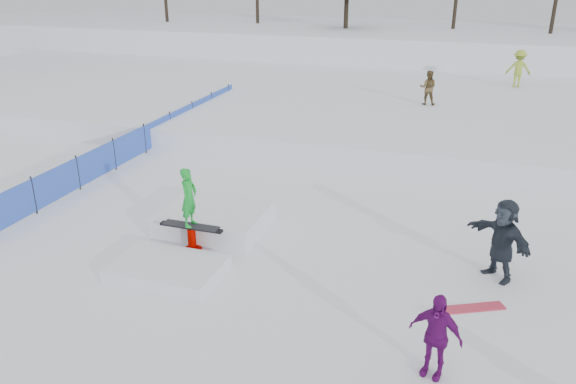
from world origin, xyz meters
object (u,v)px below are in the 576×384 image
(walker_olive, at_px, (428,88))
(walker_ygreen, at_px, (519,69))
(spectator_purple, at_px, (435,335))
(jib_rail_feature, at_px, (203,229))
(safety_fence, at_px, (145,139))
(spectator_dark, at_px, (502,240))

(walker_olive, xyz_separation_m, walker_ygreen, (3.87, 5.25, 0.17))
(spectator_purple, distance_m, jib_rail_feature, 6.74)
(safety_fence, relative_size, jib_rail_feature, 3.64)
(walker_olive, xyz_separation_m, jib_rail_feature, (-4.21, -13.36, -1.23))
(walker_ygreen, relative_size, jib_rail_feature, 0.41)
(safety_fence, xyz_separation_m, walker_olive, (9.35, 7.60, 0.98))
(walker_olive, xyz_separation_m, spectator_purple, (1.65, -16.65, -0.76))
(walker_olive, relative_size, walker_ygreen, 0.82)
(jib_rail_feature, bearing_deg, walker_olive, 72.49)
(walker_ygreen, xyz_separation_m, spectator_purple, (-2.23, -21.90, -0.92))
(walker_ygreen, relative_size, spectator_purple, 1.16)
(walker_olive, relative_size, jib_rail_feature, 0.33)
(walker_ygreen, distance_m, spectator_purple, 22.04)
(spectator_purple, height_order, jib_rail_feature, jib_rail_feature)
(safety_fence, relative_size, spectator_purple, 10.32)
(safety_fence, bearing_deg, spectator_purple, -39.46)
(walker_olive, distance_m, walker_ygreen, 6.53)
(walker_olive, bearing_deg, jib_rail_feature, 69.82)
(spectator_purple, relative_size, jib_rail_feature, 0.35)
(jib_rail_feature, bearing_deg, spectator_dark, 3.23)
(walker_olive, bearing_deg, spectator_dark, 99.35)
(walker_olive, height_order, spectator_purple, walker_olive)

